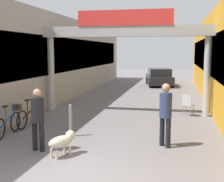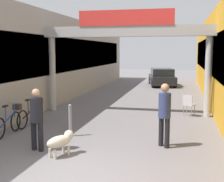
{
  "view_description": "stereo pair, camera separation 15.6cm",
  "coord_description": "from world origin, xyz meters",
  "views": [
    {
      "loc": [
        2.16,
        -5.63,
        2.66
      ],
      "look_at": [
        0.0,
        4.69,
        1.3
      ],
      "focal_mm": 50.0,
      "sensor_mm": 36.0,
      "label": 1
    },
    {
      "loc": [
        2.32,
        -5.6,
        2.66
      ],
      "look_at": [
        0.0,
        4.69,
        1.3
      ],
      "focal_mm": 50.0,
      "sensor_mm": 36.0,
      "label": 2
    }
  ],
  "objects": [
    {
      "name": "pedestrian_with_dog",
      "position": [
        -1.42,
        1.88,
        0.96
      ],
      "size": [
        0.42,
        0.42,
        1.68
      ],
      "color": "black",
      "rests_on": "ground_plane"
    },
    {
      "name": "bicycle_blue_second",
      "position": [
        -3.02,
        3.2,
        0.44
      ],
      "size": [
        0.46,
        1.69,
        0.98
      ],
      "color": "black",
      "rests_on": "ground_plane"
    },
    {
      "name": "bicycle_black_third",
      "position": [
        -2.9,
        4.48,
        0.44
      ],
      "size": [
        0.46,
        1.69,
        0.98
      ],
      "color": "black",
      "rests_on": "ground_plane"
    },
    {
      "name": "arcade_sign_gateway",
      "position": [
        0.0,
        7.39,
        3.1
      ],
      "size": [
        7.4,
        0.47,
        4.33
      ],
      "color": "#B2B2B2",
      "rests_on": "ground_plane"
    },
    {
      "name": "pedestrian_companion",
      "position": [
        1.88,
        2.95,
        1.02
      ],
      "size": [
        0.48,
        0.48,
        1.78
      ],
      "color": "black",
      "rests_on": "ground_plane"
    },
    {
      "name": "parked_car_black",
      "position": [
        0.82,
        18.59,
        0.64
      ],
      "size": [
        2.42,
        4.24,
        1.33
      ],
      "color": "black",
      "rests_on": "ground_plane"
    },
    {
      "name": "storefront_left",
      "position": [
        -5.09,
        11.0,
        2.23
      ],
      "size": [
        3.0,
        26.0,
        4.46
      ],
      "color": "#9E9993",
      "rests_on": "ground_plane"
    },
    {
      "name": "dog_on_leash",
      "position": [
        -0.64,
        1.63,
        0.39
      ],
      "size": [
        0.64,
        0.86,
        0.61
      ],
      "color": "beige",
      "rests_on": "ground_plane"
    },
    {
      "name": "cafe_chair_aluminium_nearer",
      "position": [
        2.61,
        7.32,
        0.54
      ],
      "size": [
        0.52,
        0.52,
        0.89
      ],
      "color": "gray",
      "rests_on": "ground_plane"
    },
    {
      "name": "bollard_post_metal",
      "position": [
        -1.06,
        3.42,
        0.52
      ],
      "size": [
        0.1,
        0.1,
        1.02
      ],
      "color": "gray",
      "rests_on": "ground_plane"
    }
  ]
}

